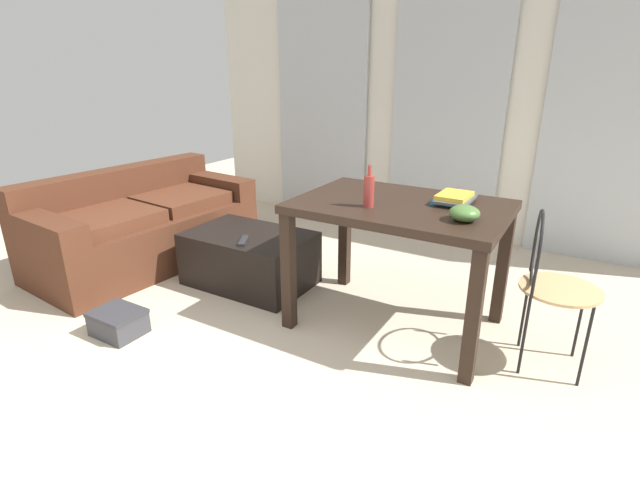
{
  "coord_description": "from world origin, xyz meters",
  "views": [
    {
      "loc": [
        1.26,
        -0.87,
        1.55
      ],
      "look_at": [
        -0.27,
        1.72,
        0.44
      ],
      "focal_mm": 26.81,
      "sensor_mm": 36.0,
      "label": 1
    }
  ],
  "objects_px": {
    "wire_chair": "(548,273)",
    "tv_remote_primary": "(243,241)",
    "book_stack": "(454,198)",
    "bowl": "(464,213)",
    "couch": "(142,226)",
    "craft_table": "(400,222)",
    "bottle_near": "(369,191)",
    "shoebox": "(118,322)",
    "coffee_table": "(250,258)"
  },
  "relations": [
    {
      "from": "wire_chair",
      "to": "tv_remote_primary",
      "type": "bearing_deg",
      "value": -175.58
    },
    {
      "from": "book_stack",
      "to": "bowl",
      "type": "bearing_deg",
      "value": -65.87
    },
    {
      "from": "couch",
      "to": "craft_table",
      "type": "distance_m",
      "value": 2.22
    },
    {
      "from": "bottle_near",
      "to": "tv_remote_primary",
      "type": "xyz_separation_m",
      "value": [
        -0.94,
        0.02,
        -0.48
      ]
    },
    {
      "from": "wire_chair",
      "to": "shoebox",
      "type": "distance_m",
      "value": 2.46
    },
    {
      "from": "book_stack",
      "to": "shoebox",
      "type": "height_order",
      "value": "book_stack"
    },
    {
      "from": "bottle_near",
      "to": "tv_remote_primary",
      "type": "height_order",
      "value": "bottle_near"
    },
    {
      "from": "wire_chair",
      "to": "bottle_near",
      "type": "xyz_separation_m",
      "value": [
        -0.95,
        -0.17,
        0.35
      ]
    },
    {
      "from": "coffee_table",
      "to": "shoebox",
      "type": "relative_size",
      "value": 3.01
    },
    {
      "from": "couch",
      "to": "coffee_table",
      "type": "distance_m",
      "value": 1.04
    },
    {
      "from": "bottle_near",
      "to": "book_stack",
      "type": "height_order",
      "value": "bottle_near"
    },
    {
      "from": "coffee_table",
      "to": "wire_chair",
      "type": "height_order",
      "value": "wire_chair"
    },
    {
      "from": "bottle_near",
      "to": "book_stack",
      "type": "xyz_separation_m",
      "value": [
        0.39,
        0.32,
        -0.07
      ]
    },
    {
      "from": "couch",
      "to": "wire_chair",
      "type": "xyz_separation_m",
      "value": [
        3.01,
        0.09,
        0.24
      ]
    },
    {
      "from": "craft_table",
      "to": "bottle_near",
      "type": "bearing_deg",
      "value": -126.75
    },
    {
      "from": "bottle_near",
      "to": "couch",
      "type": "bearing_deg",
      "value": 177.65
    },
    {
      "from": "craft_table",
      "to": "shoebox",
      "type": "xyz_separation_m",
      "value": [
        -1.39,
        -0.97,
        -0.6
      ]
    },
    {
      "from": "book_stack",
      "to": "tv_remote_primary",
      "type": "bearing_deg",
      "value": -167.37
    },
    {
      "from": "craft_table",
      "to": "book_stack",
      "type": "xyz_separation_m",
      "value": [
        0.27,
        0.15,
        0.14
      ]
    },
    {
      "from": "book_stack",
      "to": "tv_remote_primary",
      "type": "distance_m",
      "value": 1.43
    },
    {
      "from": "couch",
      "to": "craft_table",
      "type": "bearing_deg",
      "value": 2.25
    },
    {
      "from": "shoebox",
      "to": "bowl",
      "type": "bearing_deg",
      "value": 24.37
    },
    {
      "from": "couch",
      "to": "book_stack",
      "type": "xyz_separation_m",
      "value": [
        2.45,
        0.24,
        0.52
      ]
    },
    {
      "from": "wire_chair",
      "to": "tv_remote_primary",
      "type": "xyz_separation_m",
      "value": [
        -1.89,
        -0.15,
        -0.13
      ]
    },
    {
      "from": "coffee_table",
      "to": "craft_table",
      "type": "bearing_deg",
      "value": -0.5
    },
    {
      "from": "coffee_table",
      "to": "book_stack",
      "type": "relative_size",
      "value": 3.11
    },
    {
      "from": "bowl",
      "to": "shoebox",
      "type": "height_order",
      "value": "bowl"
    },
    {
      "from": "couch",
      "to": "bottle_near",
      "type": "bearing_deg",
      "value": -2.35
    },
    {
      "from": "couch",
      "to": "bowl",
      "type": "distance_m",
      "value": 2.64
    },
    {
      "from": "wire_chair",
      "to": "book_stack",
      "type": "relative_size",
      "value": 3.03
    },
    {
      "from": "coffee_table",
      "to": "book_stack",
      "type": "distance_m",
      "value": 1.56
    },
    {
      "from": "wire_chair",
      "to": "tv_remote_primary",
      "type": "height_order",
      "value": "wire_chair"
    },
    {
      "from": "couch",
      "to": "tv_remote_primary",
      "type": "xyz_separation_m",
      "value": [
        1.11,
        -0.06,
        0.1
      ]
    },
    {
      "from": "craft_table",
      "to": "book_stack",
      "type": "distance_m",
      "value": 0.34
    },
    {
      "from": "couch",
      "to": "coffee_table",
      "type": "relative_size",
      "value": 2.03
    },
    {
      "from": "craft_table",
      "to": "shoebox",
      "type": "distance_m",
      "value": 1.8
    },
    {
      "from": "bottle_near",
      "to": "coffee_table",
      "type": "bearing_deg",
      "value": 170.05
    },
    {
      "from": "coffee_table",
      "to": "craft_table",
      "type": "xyz_separation_m",
      "value": [
        1.15,
        -0.01,
        0.48
      ]
    },
    {
      "from": "craft_table",
      "to": "bottle_near",
      "type": "height_order",
      "value": "bottle_near"
    },
    {
      "from": "coffee_table",
      "to": "couch",
      "type": "bearing_deg",
      "value": -174.68
    },
    {
      "from": "bottle_near",
      "to": "wire_chair",
      "type": "bearing_deg",
      "value": 10.1
    },
    {
      "from": "bowl",
      "to": "book_stack",
      "type": "relative_size",
      "value": 0.54
    },
    {
      "from": "bottle_near",
      "to": "book_stack",
      "type": "relative_size",
      "value": 0.83
    },
    {
      "from": "couch",
      "to": "bottle_near",
      "type": "relative_size",
      "value": 7.67
    },
    {
      "from": "couch",
      "to": "book_stack",
      "type": "relative_size",
      "value": 6.33
    },
    {
      "from": "coffee_table",
      "to": "tv_remote_primary",
      "type": "relative_size",
      "value": 4.76
    },
    {
      "from": "couch",
      "to": "wire_chair",
      "type": "height_order",
      "value": "wire_chair"
    },
    {
      "from": "book_stack",
      "to": "shoebox",
      "type": "bearing_deg",
      "value": -145.91
    },
    {
      "from": "couch",
      "to": "bottle_near",
      "type": "xyz_separation_m",
      "value": [
        2.05,
        -0.08,
        0.59
      ]
    },
    {
      "from": "craft_table",
      "to": "bottle_near",
      "type": "distance_m",
      "value": 0.3
    }
  ]
}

